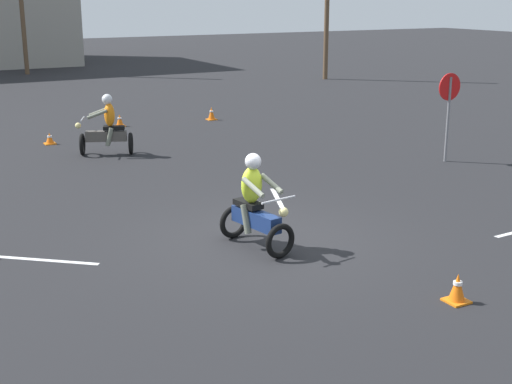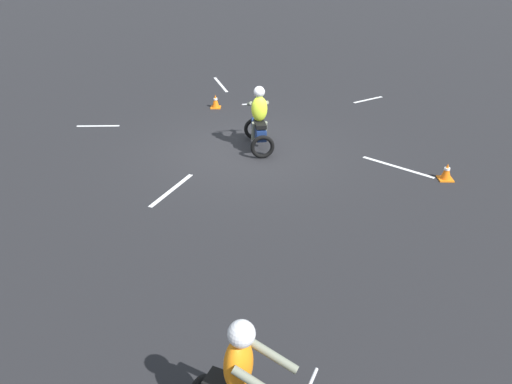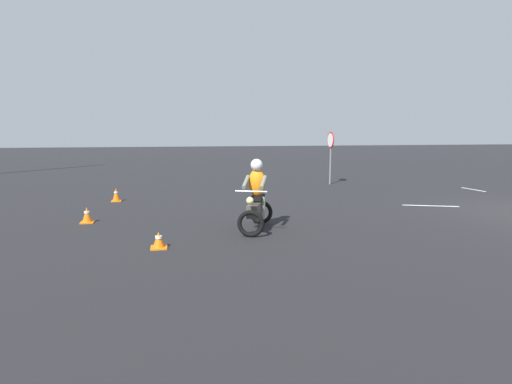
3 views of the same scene
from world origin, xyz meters
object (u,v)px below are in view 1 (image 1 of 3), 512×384
traffic_cone_mid_left (120,121)px  traffic_cone_near_right (457,288)px  traffic_cone_far_right (212,114)px  stop_sign (449,99)px  traffic_cone_mid_center (50,139)px  motorcycle_rider_background (107,128)px  motorcycle_rider_foreground (255,207)px

traffic_cone_mid_left → traffic_cone_near_right: bearing=-90.7°
traffic_cone_mid_left → traffic_cone_far_right: 3.22m
stop_sign → traffic_cone_near_right: stop_sign is taller
traffic_cone_far_right → traffic_cone_near_right: bearing=-102.4°
stop_sign → traffic_cone_near_right: (-6.07, -6.77, -1.43)m
traffic_cone_mid_left → traffic_cone_far_right: (3.20, -0.32, 0.02)m
traffic_cone_mid_center → motorcycle_rider_background: bearing=-64.0°
stop_sign → traffic_cone_far_right: 9.20m
traffic_cone_near_right → stop_sign: bearing=48.1°
traffic_cone_mid_left → stop_sign: bearing=-56.9°
motorcycle_rider_foreground → traffic_cone_near_right: (1.44, -3.39, -0.52)m
motorcycle_rider_background → traffic_cone_near_right: bearing=-150.3°
motorcycle_rider_background → stop_sign: bearing=-100.9°
motorcycle_rider_foreground → traffic_cone_mid_left: bearing=-107.0°
stop_sign → traffic_cone_far_right: (-2.67, 8.68, -1.42)m
traffic_cone_near_right → traffic_cone_mid_left: bearing=89.3°
traffic_cone_near_right → traffic_cone_far_right: bearing=77.6°
traffic_cone_near_right → traffic_cone_mid_center: size_ratio=1.30×
motorcycle_rider_background → traffic_cone_far_right: size_ratio=3.70×
traffic_cone_mid_center → traffic_cone_far_right: traffic_cone_far_right is taller
motorcycle_rider_background → traffic_cone_far_right: bearing=-30.1°
stop_sign → traffic_cone_mid_left: 10.85m
motorcycle_rider_background → traffic_cone_mid_left: bearing=0.4°
motorcycle_rider_foreground → stop_sign: bearing=-165.2°
traffic_cone_far_right → motorcycle_rider_foreground: bearing=-111.8°
traffic_cone_mid_left → traffic_cone_far_right: size_ratio=0.89×
stop_sign → traffic_cone_mid_center: 11.30m
motorcycle_rider_foreground → traffic_cone_far_right: motorcycle_rider_foreground is taller
traffic_cone_near_right → traffic_cone_mid_left: traffic_cone_near_right is taller
traffic_cone_near_right → motorcycle_rider_foreground: bearing=113.0°
stop_sign → traffic_cone_mid_center: bearing=140.1°
traffic_cone_mid_center → traffic_cone_mid_left: 3.26m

